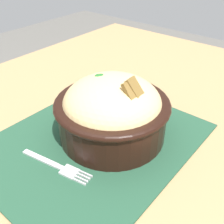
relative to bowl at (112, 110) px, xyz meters
The scene contains 4 objects.
table 0.13m from the bowl, ahead, with size 1.25×0.92×0.76m.
placemat 0.07m from the bowl, 21.59° to the right, with size 0.38×0.31×0.00m, color #1E422D.
bowl is the anchor object (origin of this frame).
fork 0.13m from the bowl, ahead, with size 0.04×0.13×0.00m.
Camera 1 is at (0.26, 0.25, 1.08)m, focal length 43.31 mm.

